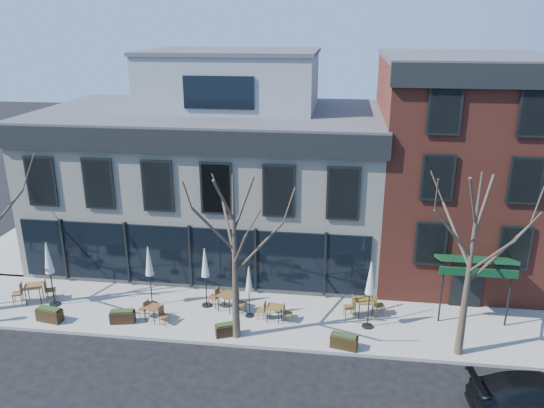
# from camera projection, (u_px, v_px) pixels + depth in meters

# --- Properties ---
(ground) EXTENTS (120.00, 120.00, 0.00)m
(ground) POSITION_uv_depth(u_px,v_px,m) (193.00, 291.00, 26.34)
(ground) COLOR black
(ground) RESTS_ON ground
(sidewalk_front) EXTENTS (33.50, 4.70, 0.15)m
(sidewalk_front) POSITION_uv_depth(u_px,v_px,m) (250.00, 316.00, 23.90)
(sidewalk_front) COLOR gray
(sidewalk_front) RESTS_ON ground
(sidewalk_side) EXTENTS (4.50, 12.00, 0.15)m
(sidewalk_side) POSITION_uv_depth(u_px,v_px,m) (45.00, 233.00, 33.34)
(sidewalk_side) COLOR gray
(sidewalk_side) RESTS_ON ground
(corner_building) EXTENTS (18.39, 10.39, 11.10)m
(corner_building) POSITION_uv_depth(u_px,v_px,m) (215.00, 172.00, 29.54)
(corner_building) COLOR beige
(corner_building) RESTS_ON ground
(red_brick_building) EXTENTS (8.20, 11.78, 11.18)m
(red_brick_building) POSITION_uv_depth(u_px,v_px,m) (456.00, 164.00, 27.55)
(red_brick_building) COLOR brown
(red_brick_building) RESTS_ON ground
(tree_mid) EXTENTS (3.50, 3.55, 7.04)m
(tree_mid) POSITION_uv_depth(u_px,v_px,m) (235.00, 257.00, 21.07)
(tree_mid) COLOR #382B21
(tree_mid) RESTS_ON sidewalk_front
(tree_right) EXTENTS (3.72, 3.77, 7.48)m
(tree_right) POSITION_uv_depth(u_px,v_px,m) (470.00, 265.00, 19.87)
(tree_right) COLOR #382B21
(tree_right) RESTS_ON sidewalk_front
(parked_sedan) EXTENTS (4.88, 2.49, 1.36)m
(parked_sedan) POSITION_uv_depth(u_px,v_px,m) (540.00, 396.00, 17.90)
(parked_sedan) COLOR black
(parked_sedan) RESTS_ON ground
(cafe_set_0) EXTENTS (1.98, 1.17, 1.02)m
(cafe_set_0) POSITION_uv_depth(u_px,v_px,m) (34.00, 291.00, 24.86)
(cafe_set_0) COLOR brown
(cafe_set_0) RESTS_ON sidewalk_front
(cafe_set_2) EXTENTS (1.62, 1.00, 0.84)m
(cafe_set_2) POSITION_uv_depth(u_px,v_px,m) (154.00, 312.00, 23.28)
(cafe_set_2) COLOR brown
(cafe_set_2) RESTS_ON sidewalk_front
(cafe_set_3) EXTENTS (1.93, 1.01, 0.99)m
(cafe_set_3) POSITION_uv_depth(u_px,v_px,m) (227.00, 300.00, 24.14)
(cafe_set_3) COLOR brown
(cafe_set_3) RESTS_ON sidewalk_front
(cafe_set_4) EXTENTS (1.63, 0.71, 0.85)m
(cafe_set_4) POSITION_uv_depth(u_px,v_px,m) (274.00, 312.00, 23.30)
(cafe_set_4) COLOR brown
(cafe_set_4) RESTS_ON sidewalk_front
(cafe_set_5) EXTENTS (1.92, 0.90, 0.99)m
(cafe_set_5) POSITION_uv_depth(u_px,v_px,m) (364.00, 306.00, 23.64)
(cafe_set_5) COLOR brown
(cafe_set_5) RESTS_ON sidewalk_front
(umbrella_0) EXTENTS (0.51, 0.51, 3.16)m
(umbrella_0) POSITION_uv_depth(u_px,v_px,m) (48.00, 261.00, 24.00)
(umbrella_0) COLOR black
(umbrella_0) RESTS_ON sidewalk_front
(umbrella_1) EXTENTS (0.47, 0.47, 2.92)m
(umbrella_1) POSITION_uv_depth(u_px,v_px,m) (149.00, 264.00, 24.08)
(umbrella_1) COLOR black
(umbrella_1) RESTS_ON sidewalk_front
(umbrella_2) EXTENTS (0.46, 0.46, 2.89)m
(umbrella_2) POSITION_uv_depth(u_px,v_px,m) (205.00, 266.00, 23.98)
(umbrella_2) COLOR black
(umbrella_2) RESTS_ON sidewalk_front
(umbrella_3) EXTENTS (0.39, 0.39, 2.43)m
(umbrella_3) POSITION_uv_depth(u_px,v_px,m) (249.00, 282.00, 23.23)
(umbrella_3) COLOR black
(umbrella_3) RESTS_ON sidewalk_front
(umbrella_4) EXTENTS (0.49, 0.49, 3.08)m
(umbrella_4) POSITION_uv_depth(u_px,v_px,m) (370.00, 282.00, 22.23)
(umbrella_4) COLOR black
(umbrella_4) RESTS_ON sidewalk_front
(planter_0) EXTENTS (1.20, 0.64, 0.64)m
(planter_0) POSITION_uv_depth(u_px,v_px,m) (49.00, 314.00, 23.30)
(planter_0) COLOR #301F10
(planter_0) RESTS_ON sidewalk_front
(planter_1) EXTENTS (1.13, 0.62, 0.60)m
(planter_1) POSITION_uv_depth(u_px,v_px,m) (123.00, 316.00, 23.18)
(planter_1) COLOR black
(planter_1) RESTS_ON sidewalk_front
(planter_2) EXTENTS (1.07, 0.75, 0.56)m
(planter_2) POSITION_uv_depth(u_px,v_px,m) (227.00, 329.00, 22.24)
(planter_2) COLOR black
(planter_2) RESTS_ON sidewalk_front
(planter_3) EXTENTS (1.16, 0.66, 0.61)m
(planter_3) POSITION_uv_depth(u_px,v_px,m) (344.00, 341.00, 21.37)
(planter_3) COLOR black
(planter_3) RESTS_ON sidewalk_front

